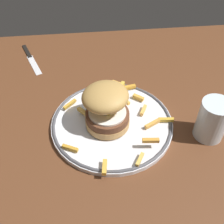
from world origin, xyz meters
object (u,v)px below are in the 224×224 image
at_px(burger, 106,107).
at_px(water_glass, 212,122).
at_px(dinner_plate, 112,123).
at_px(knife, 30,56).

height_order(burger, water_glass, burger).
bearing_deg(water_glass, burger, 167.46).
height_order(dinner_plate, water_glass, water_glass).
height_order(water_glass, knife, water_glass).
distance_m(dinner_plate, water_glass, 0.23).
distance_m(dinner_plate, knife, 0.40).
height_order(dinner_plate, knife, dinner_plate).
bearing_deg(water_glass, dinner_plate, 166.36).
bearing_deg(water_glass, knife, 140.28).
bearing_deg(burger, water_glass, -12.54).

